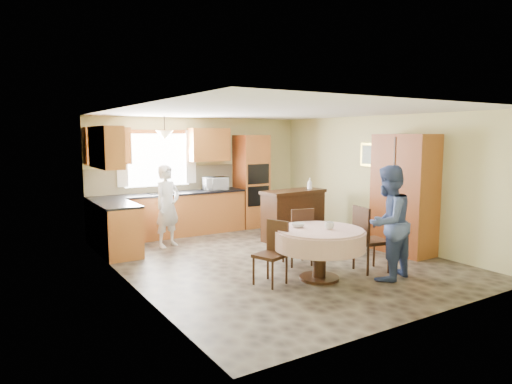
{
  "coord_description": "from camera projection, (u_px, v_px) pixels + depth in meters",
  "views": [
    {
      "loc": [
        -4.31,
        -6.28,
        2.11
      ],
      "look_at": [
        -0.21,
        0.3,
        1.15
      ],
      "focal_mm": 32.0,
      "sensor_mm": 36.0,
      "label": 1
    }
  ],
  "objects": [
    {
      "name": "backsplash",
      "position": [
        164.0,
        179.0,
        9.74
      ],
      "size": [
        3.3,
        0.02,
        0.55
      ],
      "primitive_type": "cube",
      "color": "beige",
      "rests_on": "wall_back"
    },
    {
      "name": "base_cab_back",
      "position": [
        170.0,
        215.0,
        9.58
      ],
      "size": [
        3.3,
        0.6,
        0.88
      ],
      "primitive_type": "cube",
      "color": "#D07D37",
      "rests_on": "floor"
    },
    {
      "name": "dining_table",
      "position": [
        320.0,
        240.0,
        6.67
      ],
      "size": [
        1.33,
        1.33,
        0.76
      ],
      "color": "#331B0E",
      "rests_on": "floor"
    },
    {
      "name": "wall_back",
      "position": [
        200.0,
        174.0,
        10.18
      ],
      "size": [
        5.0,
        0.02,
        2.5
      ],
      "primitive_type": "cube",
      "color": "#C6C17F",
      "rests_on": "floor"
    },
    {
      "name": "oven_tower",
      "position": [
        251.0,
        181.0,
        10.55
      ],
      "size": [
        0.66,
        0.62,
        2.12
      ],
      "primitive_type": "cube",
      "color": "#D07D37",
      "rests_on": "floor"
    },
    {
      "name": "bottle_sideboard",
      "position": [
        310.0,
        185.0,
        9.37
      ],
      "size": [
        0.15,
        0.15,
        0.29
      ],
      "primitive_type": "imported",
      "rotation": [
        0.0,
        0.0,
        -0.41
      ],
      "color": "silver",
      "rests_on": "sideboard"
    },
    {
      "name": "wall_cab_side",
      "position": [
        106.0,
        147.0,
        7.87
      ],
      "size": [
        0.33,
        1.2,
        0.72
      ],
      "primitive_type": "cube",
      "color": "#C86E32",
      "rests_on": "wall_left"
    },
    {
      "name": "curtain_left",
      "position": [
        122.0,
        159.0,
        9.16
      ],
      "size": [
        0.22,
        0.02,
        1.15
      ],
      "primitive_type": "cube",
      "color": "white",
      "rests_on": "wall_back"
    },
    {
      "name": "sideboard",
      "position": [
        293.0,
        217.0,
        9.23
      ],
      "size": [
        1.38,
        0.67,
        0.96
      ],
      "primitive_type": "cube",
      "rotation": [
        0.0,
        0.0,
        0.09
      ],
      "color": "#331B0E",
      "rests_on": "floor"
    },
    {
      "name": "chair_left",
      "position": [
        273.0,
        249.0,
        6.51
      ],
      "size": [
        0.5,
        0.5,
        0.9
      ],
      "rotation": [
        0.0,
        0.0,
        -1.23
      ],
      "color": "#331B0E",
      "rests_on": "floor"
    },
    {
      "name": "oven_upper",
      "position": [
        259.0,
        174.0,
        10.26
      ],
      "size": [
        0.56,
        0.01,
        0.45
      ],
      "primitive_type": "cube",
      "color": "black",
      "rests_on": "oven_tower"
    },
    {
      "name": "floor",
      "position": [
        276.0,
        259.0,
        7.81
      ],
      "size": [
        5.0,
        6.0,
        0.01
      ],
      "primitive_type": "cube",
      "color": "brown",
      "rests_on": "ground"
    },
    {
      "name": "oven_lower",
      "position": [
        259.0,
        196.0,
        10.32
      ],
      "size": [
        0.56,
        0.01,
        0.45
      ],
      "primitive_type": "cube",
      "color": "black",
      "rests_on": "oven_tower"
    },
    {
      "name": "pendant",
      "position": [
        165.0,
        135.0,
        9.13
      ],
      "size": [
        0.36,
        0.36,
        0.18
      ],
      "primitive_type": "cone",
      "rotation": [
        3.14,
        0.0,
        0.0
      ],
      "color": "beige",
      "rests_on": "ceiling"
    },
    {
      "name": "chair_right",
      "position": [
        367.0,
        236.0,
        7.05
      ],
      "size": [
        0.52,
        0.52,
        1.03
      ],
      "rotation": [
        0.0,
        0.0,
        1.38
      ],
      "color": "#331B0E",
      "rests_on": "floor"
    },
    {
      "name": "wall_front",
      "position": [
        427.0,
        212.0,
        5.13
      ],
      "size": [
        5.0,
        0.02,
        2.5
      ],
      "primitive_type": "cube",
      "color": "#C6C17F",
      "rests_on": "floor"
    },
    {
      "name": "bowl_table",
      "position": [
        298.0,
        225.0,
        6.76
      ],
      "size": [
        0.26,
        0.26,
        0.06
      ],
      "primitive_type": "imported",
      "rotation": [
        0.0,
        0.0,
        0.36
      ],
      "color": "#B2B2B2",
      "rests_on": "dining_table"
    },
    {
      "name": "curtain_right",
      "position": [
        191.0,
        157.0,
        9.94
      ],
      "size": [
        0.22,
        0.02,
        1.15
      ],
      "primitive_type": "cube",
      "color": "white",
      "rests_on": "wall_back"
    },
    {
      "name": "wall_right",
      "position": [
        381.0,
        180.0,
        8.97
      ],
      "size": [
        0.02,
        6.0,
        2.5
      ],
      "primitive_type": "cube",
      "color": "#C6C17F",
      "rests_on": "floor"
    },
    {
      "name": "window",
      "position": [
        157.0,
        160.0,
        9.6
      ],
      "size": [
        1.4,
        0.03,
        1.1
      ],
      "primitive_type": "cube",
      "color": "white",
      "rests_on": "wall_back"
    },
    {
      "name": "space_heater",
      "position": [
        365.0,
        228.0,
        9.02
      ],
      "size": [
        0.51,
        0.44,
        0.59
      ],
      "primitive_type": "cube",
      "rotation": [
        0.0,
        0.0,
        0.4
      ],
      "color": "black",
      "rests_on": "floor"
    },
    {
      "name": "ceiling",
      "position": [
        276.0,
        112.0,
        7.5
      ],
      "size": [
        5.0,
        6.0,
        0.01
      ],
      "primitive_type": "cube",
      "color": "white",
      "rests_on": "wall_back"
    },
    {
      "name": "bowl_sideboard",
      "position": [
        277.0,
        193.0,
        8.96
      ],
      "size": [
        0.27,
        0.27,
        0.06
      ],
      "primitive_type": "imported",
      "rotation": [
        0.0,
        0.0,
        0.11
      ],
      "color": "#B2B2B2",
      "rests_on": "sideboard"
    },
    {
      "name": "counter_back",
      "position": [
        169.0,
        194.0,
        9.53
      ],
      "size": [
        3.3,
        0.64,
        0.04
      ],
      "primitive_type": "cube",
      "color": "black",
      "rests_on": "base_cab_back"
    },
    {
      "name": "base_cab_left",
      "position": [
        117.0,
        230.0,
        8.12
      ],
      "size": [
        0.6,
        1.2,
        0.88
      ],
      "primitive_type": "cube",
      "color": "#D07D37",
      "rests_on": "floor"
    },
    {
      "name": "cup_table",
      "position": [
        329.0,
        226.0,
        6.61
      ],
      "size": [
        0.16,
        0.16,
        0.11
      ],
      "primitive_type": "imported",
      "rotation": [
        0.0,
        0.0,
        -0.2
      ],
      "color": "#B2B2B2",
      "rests_on": "dining_table"
    },
    {
      "name": "person_dining",
      "position": [
        388.0,
        223.0,
        6.66
      ],
      "size": [
        0.94,
        0.81,
        1.69
      ],
      "primitive_type": "imported",
      "rotation": [
        0.0,
        0.0,
        3.37
      ],
      "color": "#3B4D82",
      "rests_on": "floor"
    },
    {
      "name": "person_sink",
      "position": [
        167.0,
        206.0,
        8.64
      ],
      "size": [
        0.67,
        0.57,
        1.56
      ],
      "primitive_type": "imported",
      "rotation": [
        0.0,
        0.0,
        0.4
      ],
      "color": "silver",
      "rests_on": "floor"
    },
    {
      "name": "chair_back",
      "position": [
        300.0,
        234.0,
        7.4
      ],
      "size": [
        0.49,
        0.49,
        0.95
      ],
      "rotation": [
        0.0,
        0.0,
        2.93
      ],
      "color": "#331B0E",
      "rests_on": "floor"
    },
    {
      "name": "wall_cab_right",
      "position": [
        209.0,
        145.0,
        10.04
      ],
      "size": [
        0.9,
        0.33,
        0.72
      ],
      "primitive_type": "cube",
      "color": "#C86E32",
      "rests_on": "wall_back"
    },
    {
      "name": "cupboard",
      "position": [
        404.0,
        194.0,
        8.16
      ],
      "size": [
        0.56,
        1.12,
        2.14
      ],
      "primitive_type": "cube",
      "color": "#D07D37",
      "rests_on": "floor"
    },
    {
      "name": "wall_left",
      "position": [
        128.0,
        198.0,
        6.34
      ],
      "size": [
        0.02,
        6.0,
        2.5
      ],
      "primitive_type": "cube",
      "color": "#C6C17F",
      "rests_on": "floor"
    },
    {
      "name": "wall_cab_left",
      "position": [
        107.0,
        146.0,
        8.89
      ],
      "size": [
        0.85,
        0.33,
        0.72
      ],
      "primitive_type": "cube",
      "color": "#C86E32",
      "rests_on": "wall_back"
    },
    {
      "name": "framed_picture",
      "position": [
        372.0,
        155.0,
        9.09
      ],
      "size": [
        0.06,
        0.57,
        0.47
      ],
      "color": "yellow",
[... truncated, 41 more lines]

